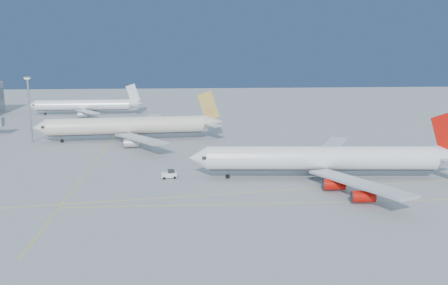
% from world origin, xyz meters
% --- Properties ---
extents(ground, '(500.00, 500.00, 0.00)m').
position_xyz_m(ground, '(0.00, 0.00, 0.00)').
color(ground, slate).
rests_on(ground, ground).
extents(taxiway_lines, '(118.86, 140.00, 0.02)m').
position_xyz_m(taxiway_lines, '(-14.71, 6.34, 0.01)').
color(taxiway_lines, yellow).
rests_on(taxiway_lines, ground).
extents(airliner_virgin, '(71.90, 64.45, 17.73)m').
position_xyz_m(airliner_virgin, '(24.14, 5.13, 5.35)').
color(airliner_virgin, white).
rests_on(airliner_virgin, ground).
extents(airliner_etihad, '(67.55, 62.18, 17.62)m').
position_xyz_m(airliner_etihad, '(-32.97, 58.98, 5.36)').
color(airliner_etihad, beige).
rests_on(airliner_etihad, ground).
extents(airliner_third, '(54.76, 50.58, 14.71)m').
position_xyz_m(airliner_third, '(-62.14, 124.42, 4.45)').
color(airliner_third, white).
rests_on(airliner_third, ground).
extents(pushback_tug, '(4.25, 2.95, 2.24)m').
position_xyz_m(pushback_tug, '(-17.04, 8.17, 1.04)').
color(pushback_tug, white).
rests_on(pushback_tug, ground).
extents(light_mast, '(1.99, 1.99, 23.07)m').
position_xyz_m(light_mast, '(-67.64, 58.10, 13.62)').
color(light_mast, gray).
rests_on(light_mast, ground).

